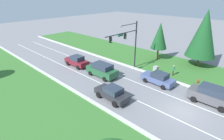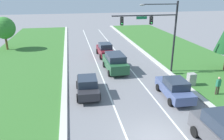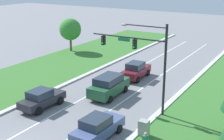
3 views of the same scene
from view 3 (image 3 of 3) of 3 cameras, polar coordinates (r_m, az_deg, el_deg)
traffic_signal_mast at (r=25.52m, az=5.65°, el=3.02°), size 6.89×0.41×7.61m
slate_blue_sedan at (r=22.50m, az=-2.63°, el=-10.45°), size 2.10×4.58×1.69m
forest_suv at (r=29.84m, az=-0.57°, el=-2.84°), size 2.30×4.94×2.01m
charcoal_sedan at (r=27.98m, az=-12.73°, el=-5.11°), size 2.05×4.35×1.68m
burgundy_sedan at (r=34.96m, az=4.42°, el=-0.05°), size 2.07×4.55×1.85m
utility_cabinet at (r=22.93m, az=5.84°, el=-10.58°), size 0.70×0.60×1.24m
oak_far_left_tree at (r=47.03m, az=-7.65°, el=7.37°), size 3.25×3.25×4.98m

